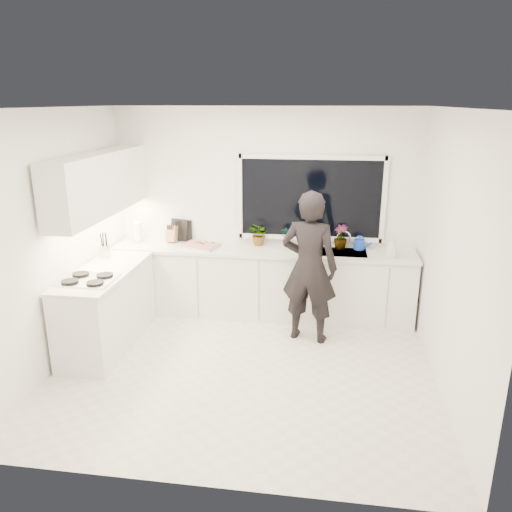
# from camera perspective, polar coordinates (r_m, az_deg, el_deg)

# --- Properties ---
(floor) EXTENTS (4.00, 3.50, 0.02)m
(floor) POSITION_cam_1_polar(r_m,az_deg,el_deg) (5.53, -1.41, -12.77)
(floor) COLOR beige
(floor) RESTS_ON ground
(wall_back) EXTENTS (4.00, 0.02, 2.70)m
(wall_back) POSITION_cam_1_polar(r_m,az_deg,el_deg) (6.67, 1.04, 5.12)
(wall_back) COLOR white
(wall_back) RESTS_ON ground
(wall_left) EXTENTS (0.02, 3.50, 2.70)m
(wall_left) POSITION_cam_1_polar(r_m,az_deg,el_deg) (5.67, -21.97, 1.64)
(wall_left) COLOR white
(wall_left) RESTS_ON ground
(wall_right) EXTENTS (0.02, 3.50, 2.70)m
(wall_right) POSITION_cam_1_polar(r_m,az_deg,el_deg) (5.06, 21.53, -0.12)
(wall_right) COLOR white
(wall_right) RESTS_ON ground
(ceiling) EXTENTS (4.00, 3.50, 0.02)m
(ceiling) POSITION_cam_1_polar(r_m,az_deg,el_deg) (4.78, -1.66, 16.70)
(ceiling) COLOR white
(ceiling) RESTS_ON wall_back
(window) EXTENTS (1.80, 0.02, 1.00)m
(window) POSITION_cam_1_polar(r_m,az_deg,el_deg) (6.55, 6.26, 6.58)
(window) COLOR black
(window) RESTS_ON wall_back
(base_cabinets_back) EXTENTS (3.92, 0.58, 0.88)m
(base_cabinets_back) POSITION_cam_1_polar(r_m,az_deg,el_deg) (6.63, 0.66, -3.14)
(base_cabinets_back) COLOR white
(base_cabinets_back) RESTS_ON floor
(base_cabinets_left) EXTENTS (0.58, 1.60, 0.88)m
(base_cabinets_left) POSITION_cam_1_polar(r_m,az_deg,el_deg) (6.10, -16.61, -5.81)
(base_cabinets_left) COLOR white
(base_cabinets_left) RESTS_ON floor
(countertop_back) EXTENTS (3.94, 0.62, 0.04)m
(countertop_back) POSITION_cam_1_polar(r_m,az_deg,el_deg) (6.48, 0.66, 0.64)
(countertop_back) COLOR silver
(countertop_back) RESTS_ON base_cabinets_back
(countertop_left) EXTENTS (0.62, 1.60, 0.04)m
(countertop_left) POSITION_cam_1_polar(r_m,az_deg,el_deg) (5.94, -16.99, -1.72)
(countertop_left) COLOR silver
(countertop_left) RESTS_ON base_cabinets_left
(upper_cabinets) EXTENTS (0.34, 2.10, 0.70)m
(upper_cabinets) POSITION_cam_1_polar(r_m,az_deg,el_deg) (6.08, -17.44, 7.92)
(upper_cabinets) COLOR white
(upper_cabinets) RESTS_ON wall_left
(sink) EXTENTS (0.58, 0.42, 0.14)m
(sink) POSITION_cam_1_polar(r_m,az_deg,el_deg) (6.45, 9.96, 0.01)
(sink) COLOR silver
(sink) RESTS_ON countertop_back
(faucet) EXTENTS (0.03, 0.03, 0.22)m
(faucet) POSITION_cam_1_polar(r_m,az_deg,el_deg) (6.60, 9.99, 1.85)
(faucet) COLOR silver
(faucet) RESTS_ON countertop_back
(stovetop) EXTENTS (0.56, 0.48, 0.03)m
(stovetop) POSITION_cam_1_polar(r_m,az_deg,el_deg) (5.64, -18.68, -2.52)
(stovetop) COLOR black
(stovetop) RESTS_ON countertop_left
(person) EXTENTS (0.73, 0.56, 1.81)m
(person) POSITION_cam_1_polar(r_m,az_deg,el_deg) (5.84, 6.10, -1.31)
(person) COLOR black
(person) RESTS_ON floor
(pizza_tray) EXTENTS (0.55, 0.46, 0.03)m
(pizza_tray) POSITION_cam_1_polar(r_m,az_deg,el_deg) (6.60, -6.41, 1.17)
(pizza_tray) COLOR silver
(pizza_tray) RESTS_ON countertop_back
(pizza) EXTENTS (0.50, 0.41, 0.01)m
(pizza) POSITION_cam_1_polar(r_m,az_deg,el_deg) (6.60, -6.41, 1.31)
(pizza) COLOR red
(pizza) RESTS_ON pizza_tray
(watering_can) EXTENTS (0.17, 0.17, 0.13)m
(watering_can) POSITION_cam_1_polar(r_m,az_deg,el_deg) (6.58, 11.72, 1.30)
(watering_can) COLOR blue
(watering_can) RESTS_ON countertop_back
(paper_towel_roll) EXTENTS (0.13, 0.13, 0.26)m
(paper_towel_roll) POSITION_cam_1_polar(r_m,az_deg,el_deg) (6.97, -13.36, 2.64)
(paper_towel_roll) COLOR white
(paper_towel_roll) RESTS_ON countertop_back
(knife_block) EXTENTS (0.14, 0.12, 0.22)m
(knife_block) POSITION_cam_1_polar(r_m,az_deg,el_deg) (6.85, -9.60, 2.46)
(knife_block) COLOR #9B6D48
(knife_block) RESTS_ON countertop_back
(utensil_crock) EXTENTS (0.16, 0.16, 0.16)m
(utensil_crock) POSITION_cam_1_polar(r_m,az_deg,el_deg) (6.37, -16.86, 0.52)
(utensil_crock) COLOR #BCBCC1
(utensil_crock) RESTS_ON countertop_left
(picture_frame_large) EXTENTS (0.22, 0.08, 0.28)m
(picture_frame_large) POSITION_cam_1_polar(r_m,az_deg,el_deg) (6.90, -8.24, 2.88)
(picture_frame_large) COLOR black
(picture_frame_large) RESTS_ON countertop_back
(picture_frame_small) EXTENTS (0.25, 0.08, 0.30)m
(picture_frame_small) POSITION_cam_1_polar(r_m,az_deg,el_deg) (6.92, -8.79, 2.97)
(picture_frame_small) COLOR black
(picture_frame_small) RESTS_ON countertop_back
(herb_plants) EXTENTS (1.36, 0.36, 0.31)m
(herb_plants) POSITION_cam_1_polar(r_m,az_deg,el_deg) (6.56, 3.82, 2.36)
(herb_plants) COLOR #26662D
(herb_plants) RESTS_ON countertop_back
(soap_bottles) EXTENTS (0.16, 0.16, 0.30)m
(soap_bottles) POSITION_cam_1_polar(r_m,az_deg,el_deg) (6.30, 15.28, 1.00)
(soap_bottles) COLOR #D8BF66
(soap_bottles) RESTS_ON countertop_back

